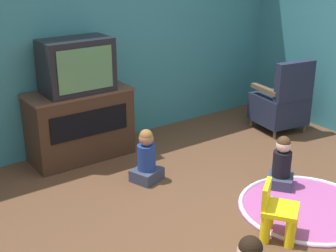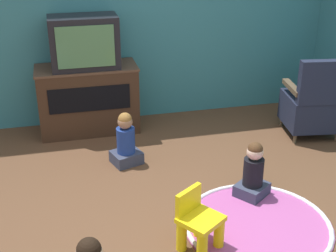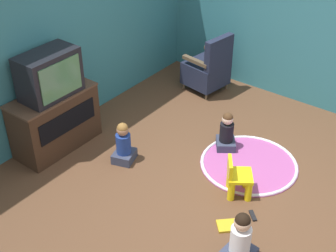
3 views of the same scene
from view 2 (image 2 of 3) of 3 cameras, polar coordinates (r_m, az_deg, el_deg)
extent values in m
plane|color=brown|center=(3.80, 3.12, -11.09)|extent=(30.00, 30.00, 0.00)
cube|color=teal|center=(5.25, -7.36, 14.73)|extent=(5.31, 0.12, 2.68)
cube|color=#382316|center=(5.18, -9.69, 3.27)|extent=(1.05, 0.47, 0.73)
cube|color=#503626|center=(5.06, -9.97, 7.02)|extent=(1.07, 0.48, 0.02)
cube|color=black|center=(4.92, -9.52, 3.25)|extent=(0.84, 0.01, 0.26)
cube|color=black|center=(4.96, -10.19, 10.04)|extent=(0.70, 0.39, 0.54)
cube|color=#47754C|center=(4.77, -10.00, 9.48)|extent=(0.57, 0.02, 0.42)
cylinder|color=brown|center=(5.65, 18.03, 0.74)|extent=(0.04, 0.04, 0.10)
cylinder|color=brown|center=(5.49, 13.64, 0.59)|extent=(0.04, 0.04, 0.10)
cylinder|color=brown|center=(5.10, 15.19, -1.49)|extent=(0.04, 0.04, 0.10)
cube|color=#1E2338|center=(5.29, 16.97, 1.84)|extent=(0.61, 0.61, 0.34)
cube|color=#1E2338|center=(4.96, 18.46, 5.06)|extent=(0.52, 0.17, 0.46)
cube|color=brown|center=(5.29, 19.68, 4.60)|extent=(0.14, 0.46, 0.05)
cube|color=brown|center=(5.11, 14.90, 4.56)|extent=(0.14, 0.46, 0.05)
cylinder|color=yellow|center=(3.32, 4.18, -14.26)|extent=(0.08, 0.08, 0.26)
cylinder|color=yellow|center=(3.45, 6.25, -12.67)|extent=(0.08, 0.08, 0.26)
cylinder|color=yellow|center=(3.41, 1.67, -13.01)|extent=(0.08, 0.08, 0.26)
cylinder|color=yellow|center=(3.53, 3.77, -11.52)|extent=(0.08, 0.08, 0.26)
cube|color=yellow|center=(3.36, 4.03, -11.30)|extent=(0.38, 0.37, 0.04)
cube|color=yellow|center=(3.35, 2.50, -9.04)|extent=(0.22, 0.17, 0.18)
cylinder|color=#A54C8C|center=(3.77, 10.82, -11.69)|extent=(1.16, 1.16, 0.01)
torus|color=silver|center=(3.77, 10.82, -11.63)|extent=(1.15, 1.15, 0.04)
cube|color=#33384C|center=(4.55, -5.08, -3.82)|extent=(0.33, 0.30, 0.12)
cylinder|color=navy|center=(4.47, -5.17, -1.74)|extent=(0.18, 0.18, 0.25)
sphere|color=#9E7051|center=(4.39, -5.26, 0.51)|extent=(0.14, 0.14, 0.14)
sphere|color=olive|center=(4.38, -5.27, 0.81)|extent=(0.13, 0.13, 0.13)
cube|color=#33384C|center=(4.09, 10.17, -7.69)|extent=(0.34, 0.34, 0.11)
cylinder|color=black|center=(4.00, 10.36, -5.52)|extent=(0.17, 0.17, 0.24)
sphere|color=beige|center=(3.91, 10.56, -3.14)|extent=(0.14, 0.14, 0.14)
sphere|color=#472D19|center=(3.90, 10.59, -2.83)|extent=(0.13, 0.13, 0.13)
sphere|color=black|center=(2.72, -9.62, -14.66)|extent=(0.14, 0.14, 0.14)
camera|label=1|loc=(1.72, -83.42, -0.35)|focal=50.00mm
camera|label=3|loc=(3.07, -96.67, 23.62)|focal=50.00mm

